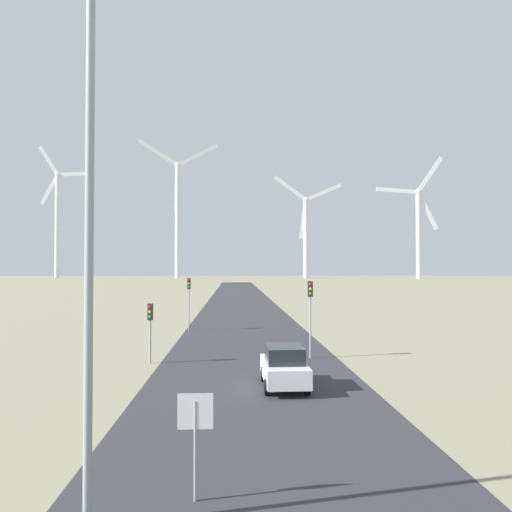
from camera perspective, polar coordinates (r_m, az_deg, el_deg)
The scene contains 11 objects.
road_surface at distance 53.39m, azimuth -1.49°, elevation -6.94°, with size 10.00×240.00×0.01m.
streetlamp at distance 10.90m, azimuth -18.46°, elevation 11.16°, with size 3.69×0.32×12.43m.
stop_sign_near at distance 11.94m, azimuth -6.95°, elevation -18.70°, with size 0.81×0.07×2.41m.
traffic_light_post_near_left at distance 28.13m, azimuth -12.00°, elevation -7.10°, with size 0.28×0.34×3.26m.
traffic_light_post_near_right at distance 29.19m, azimuth 6.22°, elevation -5.24°, with size 0.28×0.34×4.45m.
traffic_light_post_mid_left at distance 41.92m, azimuth -7.68°, elevation -4.13°, with size 0.28×0.33×4.35m.
car_approaching at distance 22.31m, azimuth 3.24°, elevation -12.52°, with size 1.88×4.13×1.83m.
wind_turbine_far_left at distance 272.24m, azimuth -21.77°, elevation 4.27°, with size 26.58×2.60×66.83m.
wind_turbine_left at distance 243.19m, azimuth -8.97°, elevation 5.31°, with size 38.21×3.77×66.52m.
wind_turbine_center at distance 244.69m, azimuth 5.71°, elevation 3.14°, with size 33.52×2.60×50.11m.
wind_turbine_right at distance 245.50m, azimuth 18.06°, elevation 3.51°, with size 31.33×2.71×57.25m.
Camera 1 is at (-0.99, -5.12, 5.26)m, focal length 35.00 mm.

